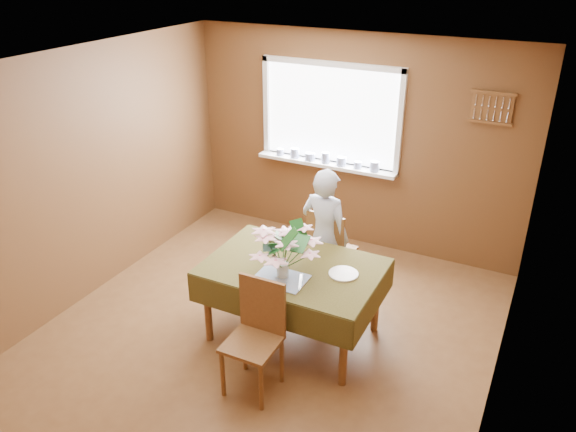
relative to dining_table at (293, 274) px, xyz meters
The scene contains 15 objects.
floor 0.73m from the dining_table, 135.41° to the right, with size 4.50×4.50×0.00m, color brown.
ceiling 1.86m from the dining_table, 135.41° to the right, with size 4.50×4.50×0.00m, color white.
wall_back 2.13m from the dining_table, 96.15° to the left, with size 4.00×4.00×0.00m, color brown.
wall_front 2.54m from the dining_table, 95.08° to the right, with size 4.00×4.00×0.00m, color brown.
wall_left 2.31m from the dining_table, behind, with size 4.50×4.50×0.00m, color brown.
wall_right 1.89m from the dining_table, ahead, with size 4.50×4.50×0.00m, color brown.
window_assembly 2.16m from the dining_table, 104.64° to the left, with size 1.72×0.20×1.22m.
spoon_rack 2.63m from the dining_table, 58.39° to the left, with size 0.44×0.05×0.33m.
dining_table is the anchor object (origin of this frame).
chair_far 0.82m from the dining_table, 89.11° to the left, with size 0.44×0.44×0.96m.
chair_near 0.72m from the dining_table, 88.29° to the right, with size 0.41×0.41×0.96m.
seated_woman 0.71m from the dining_table, 90.10° to the left, with size 0.52×0.34×1.43m, color white.
flower_bouquet 0.43m from the dining_table, 90.67° to the right, with size 0.53×0.53×0.45m.
side_plate 0.47m from the dining_table, ahead, with size 0.26×0.26×0.01m, color white.
table_knife 0.30m from the dining_table, 51.51° to the right, with size 0.02×0.25×0.00m, color silver.
Camera 1 is at (2.10, -3.64, 3.32)m, focal length 35.00 mm.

